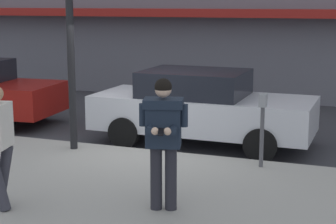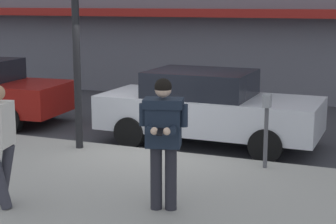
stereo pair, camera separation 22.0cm
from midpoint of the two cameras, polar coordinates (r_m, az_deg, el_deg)
ground_plane at (r=11.06m, az=-2.70°, el=-4.20°), size 80.00×80.00×0.00m
sidewalk at (r=8.17m, az=-4.17°, el=-9.32°), size 32.00×5.30×0.14m
curb_paint_line at (r=10.76m, az=2.32°, el=-4.61°), size 28.00×0.12×0.01m
parked_sedan_mid at (r=11.59m, az=2.84°, el=0.52°), size 4.51×1.95×1.54m
man_texting_on_phone at (r=7.44m, az=-1.32°, el=-1.84°), size 0.63×0.64×1.81m
parking_meter at (r=9.58m, az=8.92°, el=-0.76°), size 0.12×0.18×1.27m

